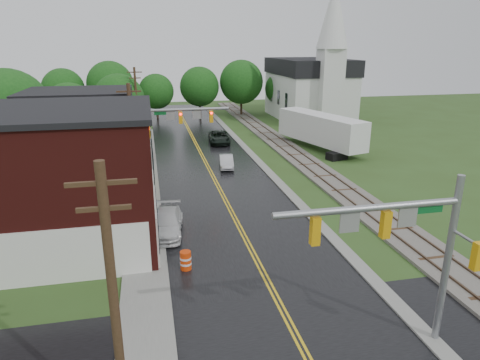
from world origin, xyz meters
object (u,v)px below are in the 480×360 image
object	(u,v)px
tree_left_c	(72,111)
suv_dark	(219,137)
traffic_signal_far	(172,124)
sedan_silver	(226,162)
church	(312,83)
utility_pole_c	(137,103)
semi_trailer	(321,129)
tree_left_e	(120,100)
utility_pole_a	(114,306)
pickup_white	(167,223)
construction_barrel	(186,261)
traffic_signal_near	(402,236)
brick_building	(31,180)
utility_pole_b	(133,140)
tree_left_b	(11,112)

from	to	relation	value
tree_left_c	suv_dark	distance (m)	17.11
traffic_signal_far	sedan_silver	xyz separation A→B (m)	(5.22, 2.19, -4.36)
church	utility_pole_c	size ratio (longest dim) A/B	2.22
church	semi_trailer	xyz separation A→B (m)	(-6.24, -19.21, -3.46)
tree_left_e	utility_pole_a	bearing A→B (deg)	-87.45
suv_dark	pickup_white	size ratio (longest dim) A/B	1.07
sedan_silver	construction_barrel	size ratio (longest dim) A/B	3.48
church	tree_left_e	xyz separation A→B (m)	(-28.85, -7.84, -1.02)
tree_left_e	semi_trailer	world-z (taller)	tree_left_e
construction_barrel	traffic_signal_near	bearing A→B (deg)	-46.85
brick_building	utility_pole_c	distance (m)	29.56
construction_barrel	semi_trailer	bearing A→B (deg)	54.06
tree_left_c	tree_left_e	world-z (taller)	tree_left_e
utility_pole_b	tree_left_b	bearing A→B (deg)	138.14
utility_pole_c	tree_left_e	world-z (taller)	utility_pole_c
pickup_white	construction_barrel	size ratio (longest dim) A/B	4.57
tree_left_b	tree_left_e	world-z (taller)	tree_left_b
tree_left_c	construction_barrel	distance (m)	31.72
brick_building	semi_trailer	bearing A→B (deg)	36.66
utility_pole_a	tree_left_b	bearing A→B (deg)	109.10
utility_pole_b	tree_left_b	xyz separation A→B (m)	(-11.05, 9.90, 1.00)
church	tree_left_e	size ratio (longest dim) A/B	2.45
sedan_silver	construction_barrel	xyz separation A→B (m)	(-5.78, -19.19, -0.08)
utility_pole_c	semi_trailer	bearing A→B (deg)	-24.75
tree_left_b	sedan_silver	bearing A→B (deg)	-7.86
church	traffic_signal_far	world-z (taller)	church
utility_pole_a	tree_left_e	size ratio (longest dim) A/B	1.10
utility_pole_c	traffic_signal_near	bearing A→B (deg)	-76.26
tree_left_e	suv_dark	xyz separation A→B (m)	(11.69, -5.90, -4.08)
sedan_silver	tree_left_b	bearing A→B (deg)	179.32
utility_pole_a	sedan_silver	distance (m)	30.70
traffic_signal_far	church	bearing A→B (deg)	48.73
construction_barrel	church	bearing A→B (deg)	61.22
suv_dark	tree_left_b	bearing A→B (deg)	-153.76
traffic_signal_far	construction_barrel	size ratio (longest dim) A/B	6.85
traffic_signal_far	semi_trailer	size ratio (longest dim) A/B	0.56
brick_building	construction_barrel	bearing A→B (deg)	-30.59
utility_pole_b	sedan_silver	distance (m)	11.90
traffic_signal_far	pickup_white	distance (m)	12.86
traffic_signal_near	pickup_white	world-z (taller)	traffic_signal_near
suv_dark	construction_barrel	size ratio (longest dim) A/B	4.90
tree_left_e	suv_dark	world-z (taller)	tree_left_e
church	utility_pole_a	xyz separation A→B (m)	(-26.80, -53.74, -1.11)
utility_pole_c	pickup_white	xyz separation A→B (m)	(2.00, -29.06, -4.01)
pickup_white	semi_trailer	distance (m)	27.03
traffic_signal_near	utility_pole_b	bearing A→B (deg)	117.19
tree_left_e	pickup_white	size ratio (longest dim) A/B	1.67
utility_pole_b	tree_left_c	size ratio (longest dim) A/B	1.18
traffic_signal_far	suv_dark	distance (m)	15.06
traffic_signal_near	utility_pole_b	xyz separation A→B (m)	(-10.27, 20.00, -0.25)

